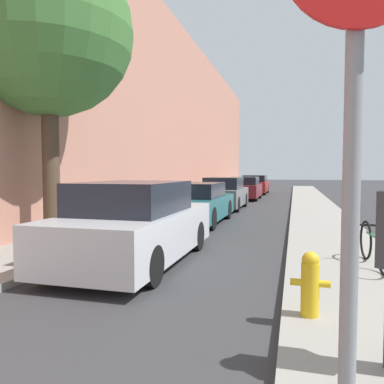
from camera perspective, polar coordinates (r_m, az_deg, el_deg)
ground_plane at (r=15.17m, az=7.68°, el=-3.20°), size 120.00×120.00×0.00m
sidewalk_left at (r=15.81m, az=-2.80°, el=-2.70°), size 2.00×52.00×0.12m
sidewalk_right at (r=15.06m, az=18.70°, el=-3.16°), size 2.00×52.00×0.12m
building_facade_left at (r=16.49m, az=-7.44°, el=13.83°), size 0.70×52.00×9.47m
parked_car_silver at (r=6.95m, az=-8.61°, el=-4.98°), size 1.80×4.22×1.50m
parked_car_teal at (r=12.06m, az=0.84°, el=-1.80°), size 1.68×4.29×1.31m
parked_car_grey at (r=16.71m, az=4.97°, el=-0.29°), size 1.68×3.98×1.41m
parked_car_maroon at (r=22.36m, az=7.91°, el=0.54°), size 1.88×3.96×1.35m
parked_car_red at (r=28.19m, az=9.66°, el=1.09°), size 1.80×4.70×1.38m
street_tree_near at (r=9.34m, az=-21.17°, el=21.89°), size 3.69×3.69×6.47m
fire_hydrant at (r=4.34m, az=17.63°, el=-13.12°), size 0.42×0.19×0.70m
traffic_sign_post at (r=1.64m, az=23.80°, el=16.59°), size 0.72×0.14×2.96m
bicycle at (r=6.87m, az=26.10°, el=-7.29°), size 0.44×1.70×0.70m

